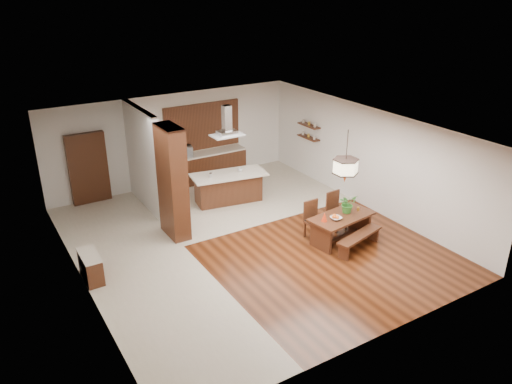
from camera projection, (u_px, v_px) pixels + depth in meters
room_shell at (245, 163)px, 11.86m from camera, size 9.00×9.04×2.92m
tile_hallway at (142, 270)px, 11.36m from camera, size 2.50×9.00×0.01m
tile_kitchen at (240, 195)px, 15.23m from camera, size 5.50×4.00×0.01m
soffit_band at (245, 130)px, 11.54m from camera, size 8.00×9.00×0.02m
partition_pier at (172, 182)px, 12.37m from camera, size 0.45×1.00×2.90m
partition_stub at (143, 158)px, 14.02m from camera, size 0.18×2.40×2.90m
hallway_console at (91, 267)px, 10.88m from camera, size 0.37×0.88×0.63m
hallway_doorway at (88, 169)px, 14.41m from camera, size 1.10×0.20×2.10m
rear_counter at (207, 166)px, 16.26m from camera, size 2.60×0.62×0.95m
kitchen_window at (202, 126)px, 15.96m from camera, size 2.60×0.08×1.50m
shelf_lower at (308, 138)px, 16.02m from camera, size 0.26×0.90×0.04m
shelf_upper at (309, 125)px, 15.86m from camera, size 0.26×0.90×0.04m
dining_table at (341, 222)px, 12.44m from camera, size 1.76×1.05×0.69m
dining_bench at (359, 242)px, 12.14m from camera, size 1.51×0.67×0.41m
dining_chair_left at (315, 221)px, 12.57m from camera, size 0.44×0.44×0.98m
dining_chair_right at (337, 211)px, 13.05m from camera, size 0.47×0.47×1.00m
pendant_lantern at (346, 156)px, 11.76m from camera, size 0.64×0.64×1.31m
foliage_plant at (348, 204)px, 12.45m from camera, size 0.44×0.39×0.48m
fruit_bowl at (336, 218)px, 12.16m from camera, size 0.29×0.29×0.07m
napkin_cone at (324, 217)px, 12.04m from camera, size 0.18×0.18×0.23m
gold_ornament at (358, 209)px, 12.62m from camera, size 0.09×0.09×0.09m
kitchen_island at (228, 187)px, 14.65m from camera, size 2.29×1.28×0.90m
range_hood at (227, 121)px, 13.86m from camera, size 0.90×0.55×0.87m
island_cup at (240, 170)px, 14.59m from camera, size 0.17×0.17×0.10m
microwave at (183, 151)px, 15.63m from camera, size 0.66×0.52×0.33m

